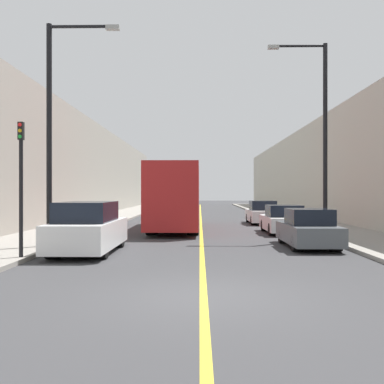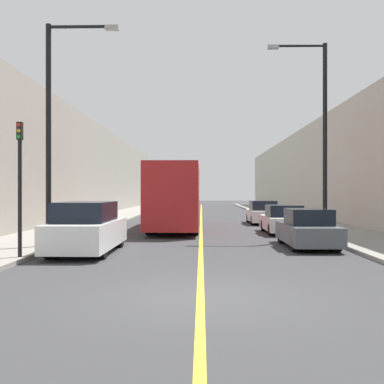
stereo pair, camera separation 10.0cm
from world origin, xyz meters
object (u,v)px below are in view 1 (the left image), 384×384
Objects in this scene: car_right_mid at (283,221)px; traffic_light at (21,183)px; street_lamp_left at (55,120)px; street_lamp_right at (321,127)px; car_right_far at (262,213)px; bus at (176,196)px; parked_suv_left at (88,229)px; car_right_near at (308,230)px.

car_right_mid is 13.73m from traffic_light.
street_lamp_right is at bearing 20.39° from street_lamp_left.
traffic_light reaches higher than car_right_far.
parked_suv_left is (-2.57, -9.72, -1.06)m from bus.
parked_suv_left is 8.27m from car_right_near.
traffic_light is at bearing -135.91° from car_right_mid.
bus is 12.44m from traffic_light.
car_right_mid is at bearing 34.38° from street_lamp_left.
parked_suv_left is 11.45m from street_lamp_right.
bus is 2.50× the size of car_right_mid.
car_right_mid is at bearing 44.09° from traffic_light.
traffic_light is (-1.56, -2.01, 1.56)m from parked_suv_left.
parked_suv_left reaches higher than car_right_mid.
traffic_light is at bearing -92.48° from street_lamp_left.
street_lamp_right is 2.12× the size of traffic_light.
street_lamp_left reaches higher than car_right_far.
car_right_mid is 0.96× the size of car_right_far.
parked_suv_left is at bearing -168.10° from car_right_near.
street_lamp_left reaches higher than car_right_near.
car_right_far is 17.13m from street_lamp_left.
traffic_light is (-4.13, -11.73, 0.50)m from bus.
street_lamp_left reaches higher than parked_suv_left.
traffic_light reaches higher than parked_suv_left.
street_lamp_right is at bearing -64.62° from car_right_mid.
car_right_near is 0.51× the size of street_lamp_left.
bus is 2.15× the size of parked_suv_left.
car_right_far is 0.53× the size of street_lamp_left.
parked_suv_left is at bearing -137.73° from car_right_mid.
car_right_mid is at bearing 42.27° from parked_suv_left.
street_lamp_right is at bearing -82.13° from car_right_far.
traffic_light is at bearing -158.97° from car_right_near.
car_right_far is at bearing 59.58° from traffic_light.
parked_suv_left is at bearing 52.08° from traffic_light.
street_lamp_right reaches higher than street_lamp_left.
car_right_near is (5.52, -8.01, -1.23)m from bus.
car_right_mid is 1.02× the size of traffic_light.
car_right_far is (0.01, 12.76, 0.02)m from car_right_near.
street_lamp_left is (-9.54, -0.85, 4.13)m from car_right_near.
street_lamp_left is at bearing -174.94° from car_right_near.
street_lamp_right is (1.32, -9.57, 4.39)m from car_right_far.
street_lamp_left is (-9.55, -13.61, 4.11)m from car_right_far.
car_right_mid is 7.00m from car_right_far.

